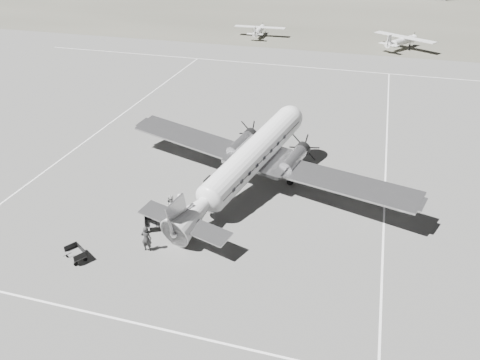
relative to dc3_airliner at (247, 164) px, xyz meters
The scene contains 14 objects.
ground 3.35m from the dc3_airliner, 109.49° to the right, with size 260.00×260.00×0.00m, color slate.
taxi_line_near 16.18m from the dc3_airliner, 92.48° to the right, with size 60.00×0.15×0.01m, color white.
taxi_line_right 11.77m from the dc3_airliner, ahead, with size 0.15×80.00×0.01m, color white.
taxi_line_left 20.52m from the dc3_airliner, 156.70° to the left, with size 0.15×60.00×0.01m, color white.
taxi_line_horizon 38.15m from the dc3_airliner, 91.04° to the left, with size 90.00×0.15×0.01m, color white.
grass_infield 93.09m from the dc3_airliner, 90.43° to the left, with size 260.00×90.00×0.01m, color #5F5D50.
dc3_airliner is the anchor object (origin of this frame).
light_plane_left 57.38m from the dc3_airliner, 102.96° to the left, with size 9.80×7.95×2.03m, color silver, non-canonical shape.
light_plane_right 55.25m from the dc3_airliner, 76.18° to the left, with size 11.37×9.23×2.36m, color silver, non-canonical shape.
baggage_cart_near 8.90m from the dc3_airliner, 125.61° to the right, with size 1.79×1.26×1.01m, color #606060, non-canonical shape.
baggage_cart_far 14.90m from the dc3_airliner, 126.49° to the right, with size 1.56×1.10×0.88m, color #606060, non-canonical shape.
ground_crew 10.75m from the dc3_airliner, 115.35° to the right, with size 0.72×0.47×1.98m, color #2D2D2D.
ramp_agent 7.14m from the dc3_airliner, 130.21° to the right, with size 0.96×0.75×1.97m, color #BDBDBA.
passenger 6.33m from the dc3_airliner, 133.78° to the right, with size 0.77×0.50×1.58m, color beige.
Camera 1 is at (9.55, -30.85, 20.51)m, focal length 35.00 mm.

